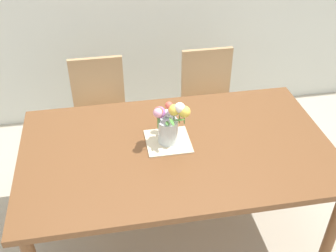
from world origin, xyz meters
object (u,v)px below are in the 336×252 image
at_px(chair_right, 209,96).
at_px(flower_vase, 170,121).
at_px(chair_left, 100,107).
at_px(dining_table, 177,156).

distance_m(chair_right, flower_vase, 1.05).
relative_size(chair_left, chair_right, 1.00).
height_order(dining_table, chair_right, chair_right).
bearing_deg(flower_vase, chair_left, 116.15).
distance_m(dining_table, chair_right, 1.02).
bearing_deg(dining_table, chair_right, 63.37).
bearing_deg(dining_table, flower_vase, 123.58).
height_order(dining_table, flower_vase, flower_vase).
bearing_deg(chair_left, chair_right, -180.00).
xyz_separation_m(dining_table, chair_right, (0.45, 0.90, -0.16)).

